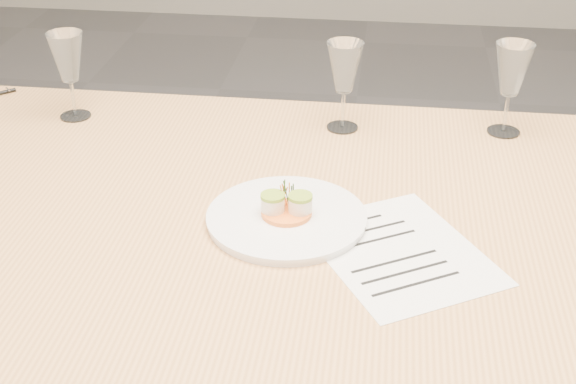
# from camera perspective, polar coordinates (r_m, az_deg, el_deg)

# --- Properties ---
(dining_table) EXTENTS (2.40, 1.00, 0.75)m
(dining_table) POSITION_cam_1_polar(r_m,az_deg,el_deg) (1.48, 1.20, -3.67)
(dining_table) COLOR tan
(dining_table) RESTS_ON ground
(dinner_plate) EXTENTS (0.28, 0.28, 0.07)m
(dinner_plate) POSITION_cam_1_polar(r_m,az_deg,el_deg) (1.41, -0.09, -1.76)
(dinner_plate) COLOR white
(dinner_plate) RESTS_ON dining_table
(recipe_sheet) EXTENTS (0.37, 0.40, 0.00)m
(recipe_sheet) POSITION_cam_1_polar(r_m,az_deg,el_deg) (1.35, 7.90, -4.22)
(recipe_sheet) COLOR white
(recipe_sheet) RESTS_ON dining_table
(wine_glass_1) EXTENTS (0.08, 0.08, 0.19)m
(wine_glass_1) POSITION_cam_1_polar(r_m,az_deg,el_deg) (1.82, -15.41, 9.10)
(wine_glass_1) COLOR white
(wine_glass_1) RESTS_ON dining_table
(wine_glass_2) EXTENTS (0.08, 0.08, 0.19)m
(wine_glass_2) POSITION_cam_1_polar(r_m,az_deg,el_deg) (1.71, 4.04, 8.70)
(wine_glass_2) COLOR white
(wine_glass_2) RESTS_ON dining_table
(wine_glass_3) EXTENTS (0.08, 0.08, 0.20)m
(wine_glass_3) POSITION_cam_1_polar(r_m,az_deg,el_deg) (1.74, 15.64, 8.26)
(wine_glass_3) COLOR white
(wine_glass_3) RESTS_ON dining_table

